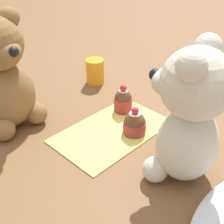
% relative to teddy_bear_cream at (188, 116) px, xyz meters
% --- Properties ---
extents(ground_plane, '(4.00, 4.00, 0.00)m').
position_rel_teddy_bear_cream_xyz_m(ground_plane, '(-0.00, -0.20, -0.14)').
color(ground_plane, brown).
extents(knitted_placemat, '(0.28, 0.17, 0.01)m').
position_rel_teddy_bear_cream_xyz_m(knitted_placemat, '(-0.00, -0.20, -0.13)').
color(knitted_placemat, '#E0D166').
rests_on(knitted_placemat, ground_plane).
extents(teddy_bear_cream, '(0.16, 0.16, 0.28)m').
position_rel_teddy_bear_cream_xyz_m(teddy_bear_cream, '(0.00, 0.00, 0.00)').
color(teddy_bear_cream, beige).
rests_on(teddy_bear_cream, ground_plane).
extents(teddy_bear_tan, '(0.15, 0.14, 0.28)m').
position_rel_teddy_bear_cream_xyz_m(teddy_bear_tan, '(0.15, -0.39, -0.01)').
color(teddy_bear_tan, olive).
rests_on(teddy_bear_tan, ground_plane).
extents(cupcake_near_cream_bear, '(0.05, 0.05, 0.07)m').
position_rel_teddy_bear_cream_xyz_m(cupcake_near_cream_bear, '(-0.04, -0.15, -0.11)').
color(cupcake_near_cream_bear, '#993333').
rests_on(cupcake_near_cream_bear, knitted_placemat).
extents(cupcake_near_tan_bear, '(0.05, 0.05, 0.07)m').
position_rel_teddy_bear_cream_xyz_m(cupcake_near_tan_bear, '(-0.09, -0.24, -0.10)').
color(cupcake_near_tan_bear, '#993333').
rests_on(cupcake_near_tan_bear, knitted_placemat).
extents(juice_glass, '(0.06, 0.06, 0.08)m').
position_rel_teddy_bear_cream_xyz_m(juice_glass, '(-0.15, -0.41, -0.10)').
color(juice_glass, orange).
rests_on(juice_glass, ground_plane).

